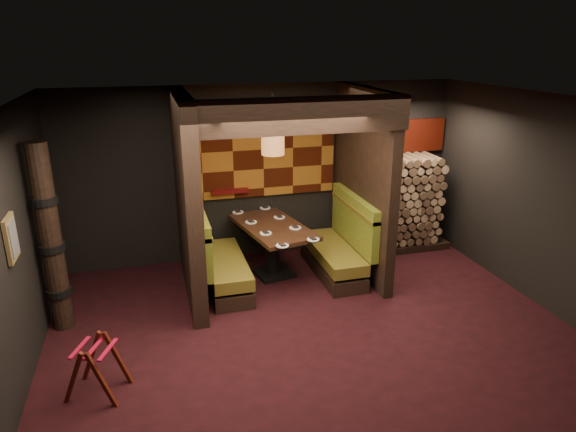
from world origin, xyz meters
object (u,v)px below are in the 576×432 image
Objects in this scene: booth_bench_left at (219,262)px; pendant_lamp at (273,139)px; booth_bench_right at (339,249)px; dining_table at (273,240)px; luggage_rack at (96,366)px; totem_column at (51,241)px; firewood_stack at (399,203)px.

booth_bench_left is 1.97m from pendant_lamp.
booth_bench_left is 1.89m from booth_bench_right.
pendant_lamp reaches higher than dining_table.
totem_column reaches higher than luggage_rack.
booth_bench_right reaches higher than luggage_rack.
totem_column reaches higher than dining_table.
luggage_rack is (-2.45, -2.25, -0.26)m from dining_table.
booth_bench_left reaches higher than dining_table.
booth_bench_left is 0.94× the size of dining_table.
booth_bench_right reaches higher than dining_table.
booth_bench_right is at bearing 7.86° from totem_column.
dining_table is 1.57m from pendant_lamp.
booth_bench_left is at bearing -166.64° from dining_table.
booth_bench_right is 4.10m from totem_column.
pendant_lamp reaches higher than booth_bench_left.
luggage_rack is 0.30× the size of totem_column.
pendant_lamp is 0.39× the size of totem_column.
totem_column is at bearing -166.81° from firewood_stack.
totem_column is at bearing -172.14° from booth_bench_right.
dining_table is 2.43m from firewood_stack.
pendant_lamp is (-1.01, 0.16, 1.75)m from booth_bench_right.
booth_bench_right is at bearing 30.59° from luggage_rack.
pendant_lamp is 1.30× the size of luggage_rack.
pendant_lamp is at bearing 10.24° from booth_bench_left.
booth_bench_right is at bearing -8.88° from pendant_lamp.
dining_table is at bearing 13.36° from booth_bench_left.
booth_bench_left is 0.92m from dining_table.
firewood_stack reaches higher than luggage_rack.
pendant_lamp reaches higher than totem_column.
totem_column is 1.39× the size of firewood_stack.
booth_bench_left is at bearing 180.00° from booth_bench_right.
pendant_lamp is 3.77m from luggage_rack.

